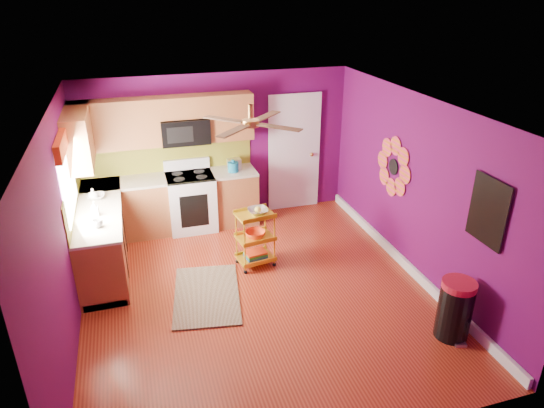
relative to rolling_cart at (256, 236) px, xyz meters
name	(u,v)px	position (x,y,z in m)	size (l,w,h in m)	color
ground	(258,293)	(-0.17, -0.70, -0.48)	(5.00, 5.00, 0.00)	maroon
room_envelope	(258,180)	(-0.14, -0.70, 1.15)	(4.54, 5.04, 2.52)	#55094B
lower_cabinets	(144,219)	(-1.51, 1.12, -0.05)	(2.81, 2.31, 0.94)	brown
electric_range	(191,201)	(-0.72, 1.48, 0.00)	(0.76, 0.66, 1.13)	white
upper_cabinetry	(140,127)	(-1.41, 1.47, 1.32)	(2.80, 2.30, 1.26)	brown
left_window	(65,161)	(-2.38, 0.35, 1.26)	(0.08, 1.35, 1.08)	white
panel_door	(294,154)	(1.19, 1.77, 0.55)	(0.95, 0.11, 2.15)	white
right_wall_art	(431,184)	(2.06, -1.04, 0.96)	(0.04, 2.74, 1.04)	black
ceiling_fan	(251,122)	(-0.17, -0.50, 1.81)	(1.01, 1.01, 0.26)	#BF8C3F
shag_rug	(207,295)	(-0.83, -0.56, -0.47)	(0.85, 1.38, 0.02)	black
rolling_cart	(256,236)	(0.00, 0.00, 0.00)	(0.57, 0.45, 0.93)	gold
trash_can	(455,309)	(1.79, -2.18, -0.11)	(0.48, 0.48, 0.75)	black
teal_kettle	(233,167)	(0.01, 1.45, 0.54)	(0.18, 0.18, 0.21)	#13698F
toaster	(234,164)	(0.05, 1.56, 0.55)	(0.22, 0.15, 0.18)	beige
soap_bottle_a	(95,209)	(-2.13, 0.35, 0.56)	(0.09, 0.10, 0.21)	#EA3F72
soap_bottle_b	(93,194)	(-2.17, 0.92, 0.55)	(0.14, 0.14, 0.17)	white
counter_dish	(96,196)	(-2.14, 0.95, 0.49)	(0.25, 0.25, 0.06)	white
counter_cup	(97,224)	(-2.09, -0.02, 0.51)	(0.14, 0.14, 0.11)	white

